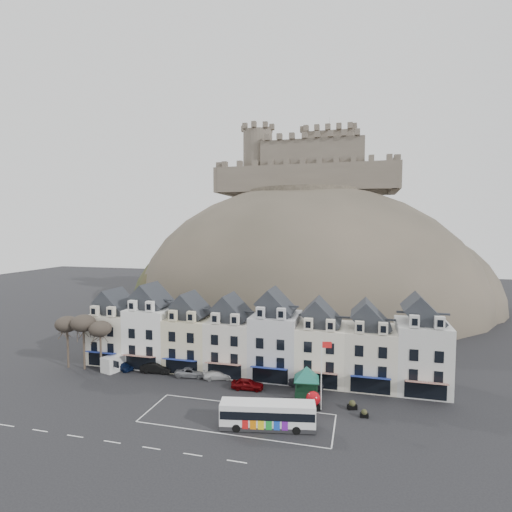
{
  "coord_description": "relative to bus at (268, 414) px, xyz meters",
  "views": [
    {
      "loc": [
        15.52,
        -41.57,
        22.13
      ],
      "look_at": [
        -1.82,
        24.0,
        17.27
      ],
      "focal_mm": 28.0,
      "sensor_mm": 36.0,
      "label": 1
    }
  ],
  "objects": [
    {
      "name": "castle",
      "position": [
        -5.37,
        76.02,
        38.56
      ],
      "size": [
        50.2,
        22.2,
        22.0
      ],
      "color": "brown",
      "rests_on": "ground"
    },
    {
      "name": "planter_east",
      "position": [
        10.34,
        5.3,
        -1.16
      ],
      "size": [
        1.0,
        0.68,
        0.98
      ],
      "rotation": [
        0.0,
        0.0,
        0.04
      ],
      "color": "black",
      "rests_on": "ground"
    },
    {
      "name": "townhouse_terrace",
      "position": [
        -5.73,
        16.06,
        3.67
      ],
      "size": [
        54.4,
        9.35,
        11.8
      ],
      "color": "beige",
      "rests_on": "ground"
    },
    {
      "name": "car_charcoal",
      "position": [
        2.67,
        12.09,
        -0.85
      ],
      "size": [
        4.95,
        2.32,
        1.57
      ],
      "primitive_type": "imported",
      "rotation": [
        0.0,
        0.0,
        1.43
      ],
      "color": "black",
      "rests_on": "ground"
    },
    {
      "name": "tree_left_near",
      "position": [
        -28.87,
        10.59,
        4.92
      ],
      "size": [
        3.43,
        3.43,
        7.84
      ],
      "color": "#392F24",
      "rests_on": "ground"
    },
    {
      "name": "bus",
      "position": [
        0.0,
        0.0,
        0.0
      ],
      "size": [
        10.72,
        4.31,
        2.95
      ],
      "rotation": [
        0.0,
        0.0,
        0.19
      ],
      "color": "#262628",
      "rests_on": "ground"
    },
    {
      "name": "planter_west",
      "position": [
        8.94,
        7.09,
        -1.09
      ],
      "size": [
        1.26,
        0.91,
        1.13
      ],
      "rotation": [
        0.0,
        0.0,
        0.34
      ],
      "color": "black",
      "rests_on": "ground"
    },
    {
      "name": "car_black",
      "position": [
        -20.2,
        12.08,
        -0.84
      ],
      "size": [
        4.93,
        2.09,
        1.58
      ],
      "primitive_type": "imported",
      "rotation": [
        0.0,
        0.0,
        1.66
      ],
      "color": "black",
      "rests_on": "ground"
    },
    {
      "name": "car_navy",
      "position": [
        -25.87,
        11.86,
        -0.97
      ],
      "size": [
        4.19,
        3.05,
        1.33
      ],
      "primitive_type": "imported",
      "rotation": [
        0.0,
        0.0,
        1.14
      ],
      "color": "#0B173A",
      "rests_on": "ground"
    },
    {
      "name": "car_silver",
      "position": [
        -14.42,
        12.0,
        -0.96
      ],
      "size": [
        5.0,
        2.83,
        1.34
      ],
      "primitive_type": "imported",
      "rotation": [
        0.0,
        0.0,
        1.7
      ],
      "color": "gray",
      "rests_on": "ground"
    },
    {
      "name": "bus_shelter",
      "position": [
        3.07,
        9.17,
        1.56
      ],
      "size": [
        6.44,
        6.44,
        4.11
      ],
      "rotation": [
        0.0,
        0.0,
        0.12
      ],
      "color": "black",
      "rests_on": "ground"
    },
    {
      "name": "car_white",
      "position": [
        -10.27,
        12.09,
        -1.0
      ],
      "size": [
        4.67,
        3.19,
        1.26
      ],
      "primitive_type": "imported",
      "rotation": [
        0.0,
        0.0,
        1.94
      ],
      "color": "silver",
      "rests_on": "ground"
    },
    {
      "name": "tree_left_mid",
      "position": [
        -31.87,
        10.59,
        5.61
      ],
      "size": [
        3.78,
        3.78,
        8.64
      ],
      "color": "#392F24",
      "rests_on": "ground"
    },
    {
      "name": "red_buoy",
      "position": [
        4.31,
        6.01,
        -0.53
      ],
      "size": [
        1.86,
        1.86,
        2.16
      ],
      "rotation": [
        0.0,
        0.0,
        0.35
      ],
      "color": "black",
      "rests_on": "ground"
    },
    {
      "name": "castle_hill",
      "position": [
        -4.62,
        69.04,
        -1.52
      ],
      "size": [
        100.0,
        76.0,
        68.0
      ],
      "color": "#3D392F",
      "rests_on": "ground"
    },
    {
      "name": "white_van",
      "position": [
        -26.77,
        12.03,
        -0.47
      ],
      "size": [
        3.61,
        5.52,
        2.32
      ],
      "rotation": [
        0.0,
        0.0,
        -0.3
      ],
      "color": "silver",
      "rests_on": "ground"
    },
    {
      "name": "car_maroon",
      "position": [
        -5.07,
        9.59,
        -0.88
      ],
      "size": [
        4.53,
        2.1,
        1.5
      ],
      "primitive_type": "imported",
      "rotation": [
        0.0,
        0.0,
        1.65
      ],
      "color": "#510406",
      "rests_on": "ground"
    },
    {
      "name": "tree_left_far",
      "position": [
        -34.87,
        10.59,
        5.27
      ],
      "size": [
        3.61,
        3.61,
        8.24
      ],
      "color": "#392F24",
      "rests_on": "ground"
    },
    {
      "name": "coach_bay_markings",
      "position": [
        -3.87,
        1.34,
        -1.63
      ],
      "size": [
        22.0,
        7.5,
        0.01
      ],
      "primitive_type": "cube",
      "color": "silver",
      "rests_on": "ground"
    },
    {
      "name": "ground",
      "position": [
        -5.87,
        0.09,
        -1.63
      ],
      "size": [
        300.0,
        300.0,
        0.0
      ],
      "primitive_type": "plane",
      "color": "black",
      "rests_on": "ground"
    },
    {
      "name": "flagpole",
      "position": [
        5.35,
        6.1,
        3.33
      ],
      "size": [
        1.25,
        0.28,
        8.69
      ],
      "rotation": [
        0.0,
        0.0,
        0.17
      ],
      "color": "silver",
      "rests_on": "ground"
    }
  ]
}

